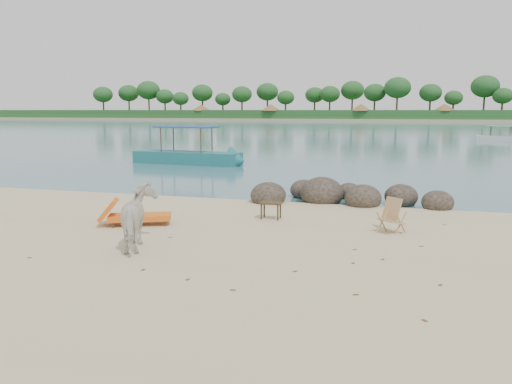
# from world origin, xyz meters

# --- Properties ---
(water) EXTENTS (400.00, 400.00, 0.00)m
(water) POSITION_xyz_m (0.00, 90.00, 0.00)
(water) COLOR #35626B
(water) RESTS_ON ground
(far_shore) EXTENTS (420.00, 90.00, 1.40)m
(far_shore) POSITION_xyz_m (0.00, 170.00, 0.00)
(far_shore) COLOR tan
(far_shore) RESTS_ON ground
(far_scenery) EXTENTS (420.00, 18.00, 9.50)m
(far_scenery) POSITION_xyz_m (0.03, 136.70, 3.14)
(far_scenery) COLOR #1E4C1E
(far_scenery) RESTS_ON ground
(boulders) EXTENTS (6.49, 3.02, 1.09)m
(boulders) POSITION_xyz_m (1.13, 6.59, 0.21)
(boulders) COLOR #2B261C
(boulders) RESTS_ON ground
(cow) EXTENTS (1.39, 1.84, 1.41)m
(cow) POSITION_xyz_m (-2.48, -0.44, 0.71)
(cow) COLOR silver
(cow) RESTS_ON ground
(side_table) EXTENTS (0.61, 0.40, 0.48)m
(side_table) POSITION_xyz_m (-0.43, 3.28, 0.24)
(side_table) COLOR #332614
(side_table) RESTS_ON ground
(lounge_chair) EXTENTS (2.15, 1.46, 0.61)m
(lounge_chair) POSITION_xyz_m (-3.64, 1.63, 0.31)
(lounge_chair) COLOR orange
(lounge_chair) RESTS_ON ground
(deck_chair) EXTENTS (0.81, 0.81, 0.86)m
(deck_chair) POSITION_xyz_m (2.87, 2.54, 0.43)
(deck_chair) COLOR tan
(deck_chair) RESTS_ON ground
(boat_near) EXTENTS (7.40, 2.33, 3.53)m
(boat_near) POSITION_xyz_m (-8.92, 16.85, 1.76)
(boat_near) COLOR #1C6569
(boat_near) RESTS_ON water
(boat_mid) EXTENTS (5.22, 1.52, 2.52)m
(boat_mid) POSITION_xyz_m (13.03, 46.06, 1.26)
(boat_mid) COLOR #B5B5B1
(boat_mid) RESTS_ON water
(dead_leaves) EXTENTS (8.83, 6.77, 0.00)m
(dead_leaves) POSITION_xyz_m (0.73, -0.25, 0.01)
(dead_leaves) COLOR brown
(dead_leaves) RESTS_ON ground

